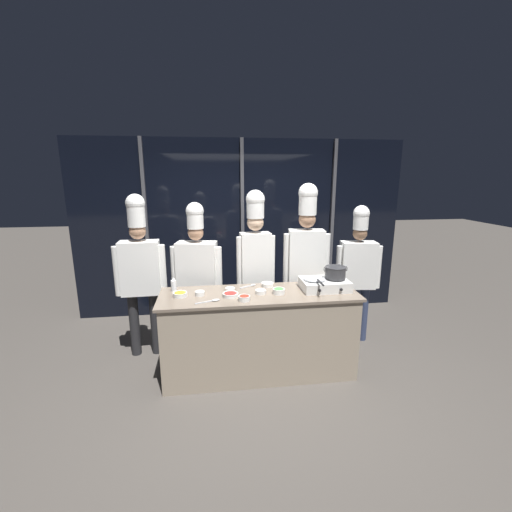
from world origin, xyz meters
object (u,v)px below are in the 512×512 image
at_px(squeeze_bottle_clear, 174,285).
at_px(serving_spoon_solid, 213,301).
at_px(portable_stove, 324,284).
at_px(chef_pastry, 306,255).
at_px(frying_pan, 315,278).
at_px(chef_line, 255,254).
at_px(prep_bowl_garlic, 230,289).
at_px(serving_spoon_slotted, 251,286).
at_px(prep_bowl_carrots, 180,294).
at_px(prep_bowl_scallions, 279,291).
at_px(prep_bowl_onion, 267,284).
at_px(prep_bowl_chili_flakes, 244,298).
at_px(prep_bowl_rice, 200,293).
at_px(prep_bowl_bell_pepper, 230,294).
at_px(chef_sous, 197,269).
at_px(prep_bowl_chicken, 261,291).
at_px(stock_pot, 335,272).
at_px(chef_apprentice, 358,266).
at_px(chef_head, 140,267).

distance_m(squeeze_bottle_clear, serving_spoon_solid, 0.56).
relative_size(portable_stove, chef_pastry, 0.25).
xyz_separation_m(frying_pan, chef_line, (-0.58, 0.56, 0.15)).
relative_size(prep_bowl_garlic, serving_spoon_slotted, 0.52).
bearing_deg(prep_bowl_carrots, chef_pastry, 18.92).
height_order(prep_bowl_scallions, prep_bowl_onion, prep_bowl_scallions).
relative_size(prep_bowl_chili_flakes, prep_bowl_carrots, 0.82).
relative_size(prep_bowl_rice, prep_bowl_onion, 0.75).
relative_size(prep_bowl_bell_pepper, chef_sous, 0.09).
distance_m(portable_stove, serving_spoon_slotted, 0.82).
relative_size(prep_bowl_bell_pepper, chef_pastry, 0.08).
relative_size(prep_bowl_chicken, prep_bowl_chili_flakes, 0.96).
bearing_deg(prep_bowl_onion, prep_bowl_carrots, -168.00).
bearing_deg(frying_pan, prep_bowl_onion, 159.13).
bearing_deg(prep_bowl_chili_flakes, prep_bowl_garlic, 112.08).
bearing_deg(prep_bowl_chicken, serving_spoon_slotted, 105.73).
relative_size(prep_bowl_garlic, serving_spoon_solid, 0.42).
xyz_separation_m(prep_bowl_scallions, chef_pastry, (0.45, 0.56, 0.25)).
bearing_deg(portable_stove, frying_pan, -177.42).
relative_size(stock_pot, chef_pastry, 0.12).
bearing_deg(chef_apprentice, prep_bowl_rice, 23.91).
xyz_separation_m(frying_pan, chef_sous, (-1.29, 0.59, -0.02)).
xyz_separation_m(stock_pot, chef_line, (-0.81, 0.55, 0.10)).
xyz_separation_m(frying_pan, prep_bowl_garlic, (-0.92, 0.08, -0.12)).
height_order(prep_bowl_rice, prep_bowl_chili_flakes, prep_bowl_chili_flakes).
height_order(squeeze_bottle_clear, chef_head, chef_head).
relative_size(portable_stove, chef_line, 0.26).
bearing_deg(chef_apprentice, prep_bowl_onion, 24.87).
distance_m(chef_head, chef_apprentice, 2.70).
distance_m(chef_sous, chef_pastry, 1.34).
bearing_deg(prep_bowl_onion, stock_pot, -14.02).
bearing_deg(prep_bowl_carrots, stock_pot, 0.76).
xyz_separation_m(stock_pot, prep_bowl_onion, (-0.73, 0.18, -0.17)).
bearing_deg(prep_bowl_bell_pepper, stock_pot, 4.42).
xyz_separation_m(prep_bowl_garlic, chef_pastry, (0.96, 0.41, 0.26)).
distance_m(prep_bowl_garlic, chef_head, 1.15).
distance_m(stock_pot, prep_bowl_carrots, 1.69).
relative_size(prep_bowl_garlic, prep_bowl_scallions, 0.81).
bearing_deg(portable_stove, chef_head, 164.65).
bearing_deg(stock_pot, squeeze_bottle_clear, 174.77).
relative_size(prep_bowl_bell_pepper, chef_apprentice, 0.09).
bearing_deg(serving_spoon_slotted, squeeze_bottle_clear, -176.50).
relative_size(prep_bowl_bell_pepper, chef_line, 0.08).
xyz_separation_m(prep_bowl_garlic, chef_apprentice, (1.67, 0.49, 0.07)).
bearing_deg(prep_bowl_rice, prep_bowl_chicken, -2.96).
height_order(stock_pot, prep_bowl_garlic, stock_pot).
bearing_deg(serving_spoon_solid, prep_bowl_onion, 31.89).
bearing_deg(prep_bowl_garlic, prep_bowl_rice, -164.21).
height_order(frying_pan, chef_apprentice, chef_apprentice).
bearing_deg(frying_pan, prep_bowl_carrots, -179.34).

